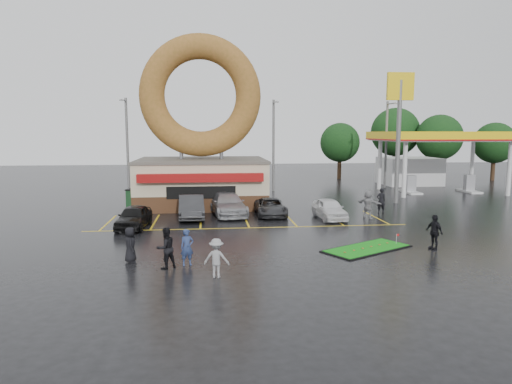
{
  "coord_description": "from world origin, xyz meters",
  "views": [
    {
      "loc": [
        -2.46,
        -24.01,
        5.86
      ],
      "look_at": [
        0.43,
        3.58,
        2.2
      ],
      "focal_mm": 32.0,
      "sensor_mm": 36.0,
      "label": 1
    }
  ],
  "objects": [
    {
      "name": "shell_sign",
      "position": [
        13.0,
        12.0,
        7.38
      ],
      "size": [
        2.2,
        0.36,
        10.6
      ],
      "color": "slate",
      "rests_on": "ground"
    },
    {
      "name": "person_blue",
      "position": [
        -3.45,
        -4.18,
        0.81
      ],
      "size": [
        0.68,
        0.55,
        1.62
      ],
      "primitive_type": "imported",
      "rotation": [
        0.0,
        0.0,
        0.31
      ],
      "color": "navy",
      "rests_on": "ground"
    },
    {
      "name": "person_bystander",
      "position": [
        -6.02,
        -3.47,
        0.81
      ],
      "size": [
        0.69,
        0.89,
        1.61
      ],
      "primitive_type": "imported",
      "rotation": [
        0.0,
        0.0,
        1.82
      ],
      "color": "black",
      "rests_on": "ground"
    },
    {
      "name": "tree_far_a",
      "position": [
        26.0,
        30.0,
        5.18
      ],
      "size": [
        5.6,
        5.6,
        8.0
      ],
      "color": "#332114",
      "rests_on": "ground"
    },
    {
      "name": "person_walker_far",
      "position": [
        9.94,
        7.45,
        0.92
      ],
      "size": [
        0.7,
        0.49,
        1.85
      ],
      "primitive_type": "imported",
      "rotation": [
        0.0,
        0.0,
        3.21
      ],
      "color": "black",
      "rests_on": "ground"
    },
    {
      "name": "putting_green",
      "position": [
        5.44,
        -2.33,
        0.04
      ],
      "size": [
        5.07,
        4.09,
        0.59
      ],
      "color": "black",
      "rests_on": "ground"
    },
    {
      "name": "tree_far_b",
      "position": [
        32.0,
        28.0,
        4.53
      ],
      "size": [
        4.9,
        4.9,
        7.0
      ],
      "color": "#332114",
      "rests_on": "ground"
    },
    {
      "name": "car_grey",
      "position": [
        1.86,
        7.38,
        0.61
      ],
      "size": [
        2.08,
        4.42,
        1.22
      ],
      "primitive_type": "imported",
      "rotation": [
        0.0,
        0.0,
        -0.01
      ],
      "color": "#2F2F31",
      "rests_on": "ground"
    },
    {
      "name": "car_white",
      "position": [
        5.66,
        5.75,
        0.69
      ],
      "size": [
        1.83,
        4.14,
        1.38
      ],
      "primitive_type": "imported",
      "rotation": [
        0.0,
        0.0,
        0.05
      ],
      "color": "silver",
      "rests_on": "ground"
    },
    {
      "name": "gas_station",
      "position": [
        20.0,
        20.94,
        3.7
      ],
      "size": [
        12.3,
        13.65,
        5.9
      ],
      "color": "silver",
      "rests_on": "ground"
    },
    {
      "name": "tree_far_d",
      "position": [
        14.0,
        32.0,
        4.53
      ],
      "size": [
        4.9,
        4.9,
        7.0
      ],
      "color": "#332114",
      "rests_on": "ground"
    },
    {
      "name": "donut_shop",
      "position": [
        -3.0,
        12.97,
        4.46
      ],
      "size": [
        10.2,
        8.7,
        13.5
      ],
      "color": "#472B19",
      "rests_on": "ground"
    },
    {
      "name": "person_blackjkt",
      "position": [
        -4.34,
        -4.56,
        0.9
      ],
      "size": [
        1.11,
        1.05,
        1.8
      ],
      "primitive_type": "imported",
      "rotation": [
        0.0,
        0.0,
        3.73
      ],
      "color": "black",
      "rests_on": "ground"
    },
    {
      "name": "car_silver",
      "position": [
        -1.13,
        8.0,
        0.78
      ],
      "size": [
        2.9,
        5.63,
        1.56
      ],
      "primitive_type": "imported",
      "rotation": [
        0.0,
        0.0,
        0.14
      ],
      "color": "#9D9EA2",
      "rests_on": "ground"
    },
    {
      "name": "streetlight_mid",
      "position": [
        4.0,
        20.92,
        4.78
      ],
      "size": [
        0.4,
        2.21,
        9.0
      ],
      "color": "slate",
      "rests_on": "ground"
    },
    {
      "name": "tree_far_c",
      "position": [
        22.0,
        34.0,
        5.84
      ],
      "size": [
        6.3,
        6.3,
        9.0
      ],
      "color": "#332114",
      "rests_on": "ground"
    },
    {
      "name": "person_hoodie",
      "position": [
        -2.19,
        -6.06,
        0.81
      ],
      "size": [
        1.15,
        0.81,
        1.61
      ],
      "primitive_type": "imported",
      "rotation": [
        0.0,
        0.0,
        2.92
      ],
      "color": "gray",
      "rests_on": "ground"
    },
    {
      "name": "dumpster",
      "position": [
        -7.94,
        12.62,
        0.65
      ],
      "size": [
        2.01,
        1.55,
        1.3
      ],
      "primitive_type": "cube",
      "rotation": [
        0.0,
        0.0,
        -0.21
      ],
      "color": "#183F1F",
      "rests_on": "ground"
    },
    {
      "name": "ground",
      "position": [
        0.0,
        0.0,
        0.0
      ],
      "size": [
        120.0,
        120.0,
        0.0
      ],
      "primitive_type": "plane",
      "color": "black",
      "rests_on": "ground"
    },
    {
      "name": "streetlight_left",
      "position": [
        -10.0,
        19.92,
        4.78
      ],
      "size": [
        0.4,
        2.21,
        9.0
      ],
      "color": "slate",
      "rests_on": "ground"
    },
    {
      "name": "car_black",
      "position": [
        -7.04,
        4.09,
        0.7
      ],
      "size": [
        2.04,
        4.25,
        1.4
      ],
      "primitive_type": "imported",
      "rotation": [
        0.0,
        0.0,
        -0.1
      ],
      "color": "black",
      "rests_on": "ground"
    },
    {
      "name": "person_walker_near",
      "position": [
        8.35,
        5.72,
        0.98
      ],
      "size": [
        1.63,
        1.73,
        1.95
      ],
      "primitive_type": "imported",
      "rotation": [
        0.0,
        0.0,
        2.3
      ],
      "color": "gray",
      "rests_on": "ground"
    },
    {
      "name": "car_dgrey",
      "position": [
        -3.65,
        7.0,
        0.79
      ],
      "size": [
        1.89,
        4.86,
        1.58
      ],
      "primitive_type": "imported",
      "rotation": [
        0.0,
        0.0,
        0.05
      ],
      "color": "#2C2D2F",
      "rests_on": "ground"
    },
    {
      "name": "streetlight_right",
      "position": [
        16.0,
        21.92,
        4.78
      ],
      "size": [
        0.4,
        2.21,
        9.0
      ],
      "color": "slate",
      "rests_on": "ground"
    },
    {
      "name": "person_cameraman",
      "position": [
        8.76,
        -2.68,
        0.89
      ],
      "size": [
        0.73,
        1.12,
        1.77
      ],
      "primitive_type": "imported",
      "rotation": [
        0.0,
        0.0,
        -1.26
      ],
      "color": "black",
      "rests_on": "ground"
    }
  ]
}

